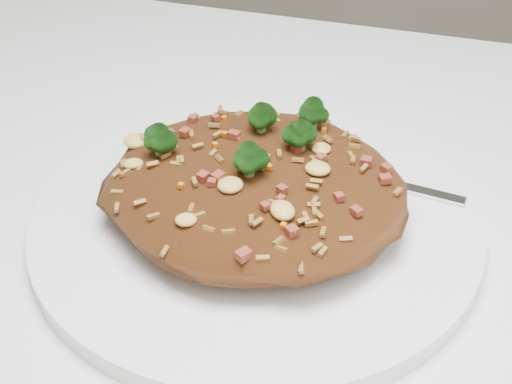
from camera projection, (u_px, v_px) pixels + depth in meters
plate at (256, 219)px, 0.47m from camera, size 0.29×0.29×0.01m
fried_rice at (256, 177)px, 0.45m from camera, size 0.20×0.18×0.06m
fork at (359, 176)px, 0.50m from camera, size 0.16×0.03×0.00m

